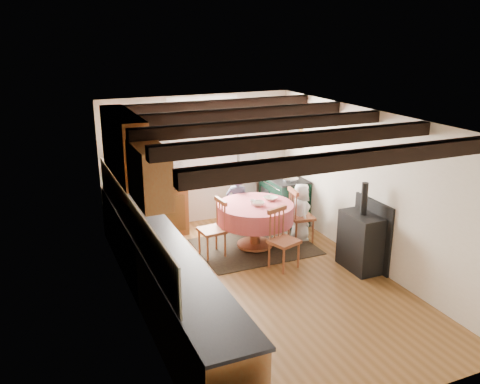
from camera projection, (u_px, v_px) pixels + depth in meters
name	position (u px, v px, depth m)	size (l,w,h in m)	color
floor	(262.00, 283.00, 7.35)	(3.60, 5.50, 0.00)	brown
ceiling	(264.00, 118.00, 6.61)	(3.60, 5.50, 0.00)	white
wall_back	(198.00, 160.00, 9.38)	(3.60, 0.00, 2.40)	silver
wall_front	(396.00, 297.00, 4.58)	(3.60, 0.00, 2.40)	silver
wall_left	(133.00, 224.00, 6.30)	(0.00, 5.50, 2.40)	silver
wall_right	(370.00, 189.00, 7.66)	(0.00, 5.50, 2.40)	silver
beam_a	(355.00, 159.00, 4.89)	(3.60, 0.16, 0.16)	black
beam_b	(303.00, 140.00, 5.77)	(3.60, 0.16, 0.16)	black
beam_c	(264.00, 125.00, 6.64)	(3.60, 0.16, 0.16)	black
beam_d	(235.00, 114.00, 7.51)	(3.60, 0.16, 0.16)	black
beam_e	(211.00, 105.00, 8.39)	(3.60, 0.16, 0.16)	black
splash_left	(130.00, 216.00, 6.57)	(0.02, 4.50, 0.55)	beige
splash_back	(145.00, 166.00, 8.99)	(1.40, 0.02, 0.55)	beige
base_cabinet_left	(160.00, 274.00, 6.65)	(0.60, 5.30, 0.88)	brown
base_cabinet_back	(149.00, 211.00, 8.96)	(1.30, 0.60, 0.88)	brown
worktop_left	(159.00, 242.00, 6.51)	(0.64, 5.30, 0.04)	black
worktop_back	(147.00, 187.00, 8.80)	(1.30, 0.64, 0.04)	black
wall_cabinet_glass	(124.00, 144.00, 7.18)	(0.34, 1.80, 0.90)	brown
wall_cabinet_solid	(149.00, 174.00, 5.89)	(0.34, 0.90, 0.70)	brown
window_frame	(203.00, 138.00, 9.29)	(1.34, 0.03, 1.54)	white
window_pane	(203.00, 138.00, 9.29)	(1.20, 0.01, 1.40)	white
curtain_left	(160.00, 171.00, 9.04)	(0.35, 0.10, 2.10)	#B1B1B1
curtain_right	(247.00, 161.00, 9.69)	(0.35, 0.10, 2.10)	#B1B1B1
curtain_rod	(204.00, 106.00, 9.03)	(0.03, 0.03, 2.00)	black
wall_picture	(295.00, 130.00, 9.51)	(0.04, 0.50, 0.60)	gold
wall_plate	(251.00, 129.00, 9.60)	(0.30, 0.30, 0.02)	silver
rug	(255.00, 246.00, 8.56)	(1.90, 1.48, 0.01)	black
dining_table	(255.00, 226.00, 8.45)	(1.27, 1.27, 0.77)	#BB4044
chair_near	(284.00, 239.00, 7.68)	(0.40, 0.42, 0.94)	brown
chair_left	(212.00, 228.00, 8.10)	(0.40, 0.42, 0.94)	brown
chair_right	(301.00, 215.00, 8.68)	(0.41, 0.43, 0.95)	brown
aga_range	(284.00, 199.00, 9.59)	(0.62, 0.96, 0.88)	black
cast_iron_stove	(362.00, 227.00, 7.59)	(0.41, 0.69, 1.37)	black
child_far	(237.00, 203.00, 9.05)	(0.40, 0.26, 1.09)	#3E425D
child_right	(301.00, 212.00, 8.72)	(0.50, 0.32, 1.01)	white
bowl_a	(271.00, 198.00, 8.53)	(0.22, 0.22, 0.05)	silver
bowl_b	(258.00, 204.00, 8.25)	(0.21, 0.21, 0.07)	silver
cup	(253.00, 202.00, 8.29)	(0.09, 0.09, 0.08)	silver
canister_tall	(135.00, 180.00, 8.76)	(0.13, 0.13, 0.22)	#262628
canister_wide	(144.00, 180.00, 8.74)	(0.19, 0.19, 0.22)	#262628
canister_slim	(160.00, 177.00, 8.80)	(0.10, 0.10, 0.28)	#262628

